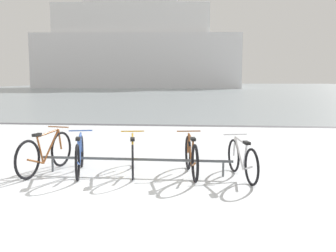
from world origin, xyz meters
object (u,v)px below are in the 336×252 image
object	(u,v)px
bicycle_0	(46,153)
bicycle_1	(80,155)
ferry_ship	(137,48)
bicycle_3	(191,156)
bicycle_2	(133,155)
bicycle_4	(242,160)

from	to	relation	value
bicycle_0	bicycle_1	size ratio (longest dim) A/B	1.06
bicycle_1	bicycle_0	bearing A→B (deg)	177.67
bicycle_0	ferry_ship	world-z (taller)	ferry_ship
bicycle_0	bicycle_3	world-z (taller)	bicycle_0
ferry_ship	bicycle_2	bearing A→B (deg)	-79.98
bicycle_1	bicycle_2	distance (m)	1.00
bicycle_1	bicycle_3	xyz separation A→B (m)	(2.11, 0.07, 0.00)
bicycle_1	ferry_ship	xyz separation A→B (m)	(-10.06, 62.74, 6.75)
bicycle_2	bicycle_3	size ratio (longest dim) A/B	1.02
bicycle_1	bicycle_2	world-z (taller)	bicycle_1
bicycle_3	bicycle_4	size ratio (longest dim) A/B	1.03
bicycle_2	bicycle_4	xyz separation A→B (m)	(2.03, -0.20, -0.00)
bicycle_4	bicycle_0	bearing A→B (deg)	178.82
ferry_ship	bicycle_4	bearing A→B (deg)	-78.23
bicycle_3	bicycle_2	bearing A→B (deg)	175.58
bicycle_0	bicycle_4	size ratio (longest dim) A/B	1.13
bicycle_1	bicycle_4	bearing A→B (deg)	-0.93
bicycle_3	bicycle_4	distance (m)	0.92
bicycle_0	bicycle_2	distance (m)	1.67
bicycle_2	bicycle_4	world-z (taller)	bicycle_2
bicycle_2	bicycle_0	bearing A→B (deg)	-175.72
bicycle_1	bicycle_4	size ratio (longest dim) A/B	1.07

